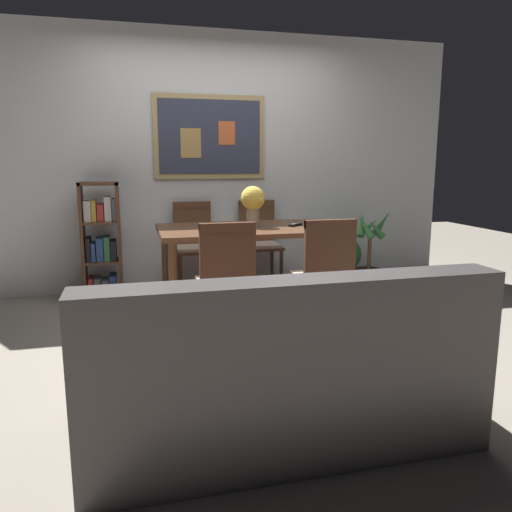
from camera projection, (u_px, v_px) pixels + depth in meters
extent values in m
plane|color=gray|center=(249.00, 332.00, 3.87)|extent=(12.00, 12.00, 0.00)
cube|color=silver|center=(212.00, 163.00, 5.14)|extent=(5.20, 0.10, 2.60)
cube|color=tan|center=(210.00, 137.00, 5.03)|extent=(1.13, 0.02, 0.83)
cube|color=#33384C|center=(210.00, 137.00, 5.01)|extent=(1.03, 0.01, 0.73)
cube|color=tan|center=(191.00, 143.00, 4.97)|extent=(0.20, 0.00, 0.29)
cube|color=#D86633|center=(227.00, 133.00, 5.04)|extent=(0.17, 0.00, 0.23)
cube|color=brown|center=(249.00, 229.00, 4.27)|extent=(1.54, 0.93, 0.04)
cylinder|color=brown|center=(174.00, 288.00, 3.81)|extent=(0.07, 0.07, 0.71)
cylinder|color=brown|center=(340.00, 277.00, 4.14)|extent=(0.07, 0.07, 0.71)
cylinder|color=brown|center=(166.00, 267.00, 4.54)|extent=(0.07, 0.07, 0.71)
cylinder|color=brown|center=(308.00, 260.00, 4.88)|extent=(0.07, 0.07, 0.71)
cube|color=brown|center=(223.00, 286.00, 3.54)|extent=(0.40, 0.40, 0.03)
cube|color=#C6B299|center=(223.00, 282.00, 3.53)|extent=(0.36, 0.36, 0.03)
cylinder|color=brown|center=(204.00, 325.00, 3.38)|extent=(0.04, 0.04, 0.42)
cylinder|color=brown|center=(252.00, 321.00, 3.46)|extent=(0.04, 0.04, 0.42)
cylinder|color=brown|center=(197.00, 311.00, 3.70)|extent=(0.04, 0.04, 0.42)
cylinder|color=brown|center=(241.00, 308.00, 3.78)|extent=(0.04, 0.04, 0.42)
cube|color=brown|center=(228.00, 257.00, 3.32)|extent=(0.38, 0.04, 0.46)
cube|color=brown|center=(228.00, 227.00, 3.28)|extent=(0.38, 0.05, 0.06)
cube|color=brown|center=(195.00, 250.00, 4.95)|extent=(0.40, 0.40, 0.03)
cube|color=#C6B299|center=(195.00, 248.00, 4.94)|extent=(0.36, 0.36, 0.03)
cylinder|color=brown|center=(210.00, 268.00, 5.19)|extent=(0.04, 0.04, 0.42)
cylinder|color=brown|center=(177.00, 270.00, 5.11)|extent=(0.04, 0.04, 0.42)
cylinder|color=brown|center=(215.00, 275.00, 4.87)|extent=(0.04, 0.04, 0.42)
cylinder|color=brown|center=(180.00, 277.00, 4.79)|extent=(0.04, 0.04, 0.42)
cube|color=brown|center=(192.00, 224.00, 5.07)|extent=(0.38, 0.04, 0.46)
cube|color=brown|center=(192.00, 205.00, 5.04)|extent=(0.38, 0.05, 0.06)
cube|color=brown|center=(261.00, 247.00, 5.13)|extent=(0.40, 0.40, 0.03)
cube|color=#C6B299|center=(261.00, 245.00, 5.13)|extent=(0.36, 0.36, 0.03)
cylinder|color=brown|center=(272.00, 265.00, 5.38)|extent=(0.04, 0.04, 0.42)
cylinder|color=brown|center=(241.00, 266.00, 5.29)|extent=(0.04, 0.04, 0.42)
cylinder|color=brown|center=(281.00, 271.00, 5.05)|extent=(0.04, 0.04, 0.42)
cylinder|color=brown|center=(249.00, 273.00, 4.97)|extent=(0.04, 0.04, 0.42)
cube|color=brown|center=(257.00, 222.00, 5.26)|extent=(0.38, 0.04, 0.46)
cube|color=brown|center=(257.00, 203.00, 5.22)|extent=(0.38, 0.05, 0.06)
cube|color=brown|center=(320.00, 280.00, 3.71)|extent=(0.40, 0.40, 0.03)
cube|color=#C6B299|center=(320.00, 276.00, 3.71)|extent=(0.36, 0.36, 0.03)
cylinder|color=brown|center=(306.00, 317.00, 3.55)|extent=(0.04, 0.04, 0.42)
cylinder|color=brown|center=(349.00, 314.00, 3.64)|extent=(0.04, 0.04, 0.42)
cylinder|color=brown|center=(291.00, 304.00, 3.88)|extent=(0.04, 0.04, 0.42)
cylinder|color=brown|center=(331.00, 301.00, 3.96)|extent=(0.04, 0.04, 0.42)
cube|color=brown|center=(330.00, 252.00, 3.50)|extent=(0.38, 0.04, 0.46)
cube|color=brown|center=(331.00, 224.00, 3.46)|extent=(0.38, 0.05, 0.06)
cube|color=#514C4C|center=(275.00, 392.00, 2.42)|extent=(1.80, 0.84, 0.40)
cube|color=#514C4C|center=(298.00, 331.00, 2.04)|extent=(1.80, 0.20, 0.44)
cube|color=#514C4C|center=(98.00, 347.00, 2.17)|extent=(0.18, 0.80, 0.22)
cube|color=#514C4C|center=(426.00, 318.00, 2.56)|extent=(0.18, 0.80, 0.22)
cube|color=#8C6B4C|center=(185.00, 343.00, 2.08)|extent=(0.32, 0.16, 0.33)
cube|color=maroon|center=(288.00, 334.00, 2.19)|extent=(0.32, 0.16, 0.33)
cube|color=maroon|center=(380.00, 325.00, 2.30)|extent=(0.32, 0.16, 0.33)
cube|color=brown|center=(83.00, 242.00, 4.67)|extent=(0.03, 0.28, 1.12)
cube|color=brown|center=(119.00, 241.00, 4.75)|extent=(0.03, 0.28, 1.12)
cube|color=brown|center=(105.00, 297.00, 4.81)|extent=(0.36, 0.28, 0.03)
cube|color=brown|center=(98.00, 184.00, 4.61)|extent=(0.36, 0.28, 0.03)
cube|color=brown|center=(103.00, 261.00, 4.74)|extent=(0.30, 0.28, 0.02)
cube|color=brown|center=(100.00, 222.00, 4.67)|extent=(0.30, 0.28, 0.02)
cube|color=#B2332D|center=(91.00, 287.00, 4.76)|extent=(0.04, 0.22, 0.19)
cube|color=#595960|center=(98.00, 286.00, 4.78)|extent=(0.06, 0.22, 0.19)
cube|color=#595960|center=(106.00, 287.00, 4.80)|extent=(0.06, 0.22, 0.17)
cube|color=#2D4C8C|center=(113.00, 285.00, 4.81)|extent=(0.06, 0.22, 0.21)
cube|color=black|center=(89.00, 249.00, 4.69)|extent=(0.04, 0.22, 0.22)
cube|color=#2D4C8C|center=(94.00, 251.00, 4.71)|extent=(0.04, 0.22, 0.18)
cube|color=#2D4C8C|center=(100.00, 249.00, 4.72)|extent=(0.06, 0.22, 0.22)
cube|color=#337247|center=(107.00, 248.00, 4.73)|extent=(0.05, 0.22, 0.23)
cube|color=black|center=(114.00, 250.00, 4.75)|extent=(0.05, 0.22, 0.19)
cube|color=beige|center=(88.00, 211.00, 4.63)|extent=(0.06, 0.22, 0.19)
cube|color=gold|center=(94.00, 211.00, 4.64)|extent=(0.04, 0.22, 0.20)
cube|color=#B2332D|center=(101.00, 212.00, 4.66)|extent=(0.06, 0.22, 0.16)
cube|color=beige|center=(108.00, 209.00, 4.67)|extent=(0.06, 0.22, 0.23)
cube|color=#595960|center=(115.00, 210.00, 4.69)|extent=(0.05, 0.22, 0.21)
cylinder|color=#B2ADA3|center=(344.00, 276.00, 5.39)|extent=(0.25, 0.25, 0.18)
cylinder|color=#332319|center=(344.00, 268.00, 5.37)|extent=(0.22, 0.22, 0.02)
sphere|color=#387F3D|center=(344.00, 254.00, 5.35)|extent=(0.36, 0.36, 0.36)
cylinder|color=#387F3D|center=(354.00, 276.00, 5.27)|extent=(0.03, 0.03, 0.21)
cylinder|color=#387F3D|center=(351.00, 272.00, 5.49)|extent=(0.03, 0.03, 0.22)
cylinder|color=brown|center=(368.00, 279.00, 5.16)|extent=(0.29, 0.29, 0.21)
cylinder|color=#332319|center=(369.00, 270.00, 5.14)|extent=(0.26, 0.26, 0.02)
cylinder|color=brown|center=(369.00, 252.00, 5.11)|extent=(0.04, 0.04, 0.35)
cone|color=#387F3D|center=(382.00, 223.00, 5.10)|extent=(0.11, 0.30, 0.30)
cone|color=#387F3D|center=(369.00, 227.00, 5.16)|extent=(0.24, 0.15, 0.22)
cone|color=#387F3D|center=(362.00, 225.00, 5.08)|extent=(0.18, 0.22, 0.26)
cone|color=#387F3D|center=(365.00, 226.00, 4.99)|extent=(0.18, 0.24, 0.26)
cone|color=#387F3D|center=(376.00, 229.00, 4.98)|extent=(0.22, 0.11, 0.22)
cylinder|color=tan|center=(253.00, 217.00, 4.27)|extent=(0.11, 0.11, 0.17)
sphere|color=#EACC4C|center=(253.00, 198.00, 4.24)|extent=(0.21, 0.21, 0.21)
sphere|color=#D86633|center=(246.00, 194.00, 4.29)|extent=(0.08, 0.08, 0.08)
sphere|color=#EACC4C|center=(260.00, 200.00, 4.18)|extent=(0.06, 0.06, 0.06)
sphere|color=#D86633|center=(261.00, 199.00, 4.28)|extent=(0.06, 0.06, 0.06)
cube|color=black|center=(295.00, 225.00, 4.33)|extent=(0.15, 0.13, 0.02)
cube|color=gray|center=(295.00, 224.00, 4.33)|extent=(0.10, 0.09, 0.00)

